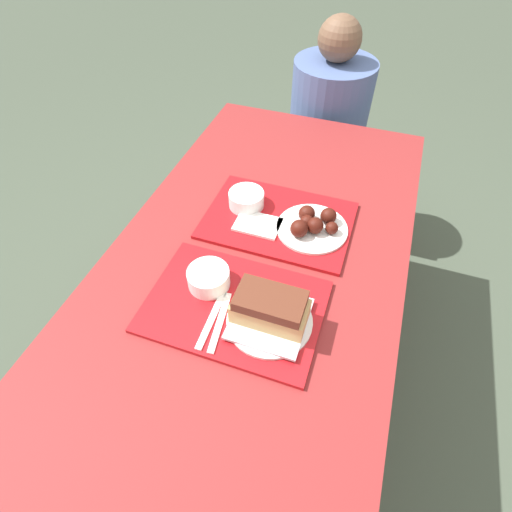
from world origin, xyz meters
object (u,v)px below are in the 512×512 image
Objects in this scene: bowl_coleslaw_far at (246,198)px; wings_plate_far at (312,224)px; tray_near at (234,306)px; tray_far at (278,220)px; brisket_sandwich_plate at (270,312)px; person_seated_across at (330,108)px; bowl_coleslaw_near at (209,277)px.

wings_plate_far is at bearing -9.96° from bowl_coleslaw_far.
tray_near is at bearing -109.83° from wings_plate_far.
brisket_sandwich_plate is at bearing -76.25° from tray_far.
brisket_sandwich_plate is 0.34m from wings_plate_far.
tray_near is 2.10× the size of brisket_sandwich_plate.
person_seated_across reaches higher than wings_plate_far.
tray_near is 1.19m from person_seated_across.
tray_near is 4.01× the size of bowl_coleslaw_far.
bowl_coleslaw_near is at bearing -125.41° from wings_plate_far.
person_seated_across is (0.10, 0.83, -0.10)m from bowl_coleslaw_far.
tray_near is at bearing -89.87° from person_seated_across.
person_seated_across reaches higher than brisket_sandwich_plate.
wings_plate_far is at bearing 54.59° from bowl_coleslaw_near.
brisket_sandwich_plate is 0.32× the size of person_seated_across.
brisket_sandwich_plate is at bearing -62.45° from bowl_coleslaw_far.
person_seated_across reaches higher than tray_far.
wings_plate_far reaches higher than tray_far.
tray_far is 0.11m from wings_plate_far.
bowl_coleslaw_far is 0.17× the size of person_seated_across.
brisket_sandwich_plate is at bearing -17.32° from bowl_coleslaw_near.
bowl_coleslaw_near is 1.00× the size of bowl_coleslaw_far.
person_seated_across is (0.08, 1.15, -0.10)m from bowl_coleslaw_near.
tray_near is at bearing 170.40° from brisket_sandwich_plate.
bowl_coleslaw_near is 1.16m from person_seated_across.
bowl_coleslaw_near is (-0.10, -0.30, 0.03)m from tray_far.
bowl_coleslaw_near is at bearing -107.96° from tray_far.
person_seated_across is (-0.10, 1.21, -0.12)m from brisket_sandwich_plate.
brisket_sandwich_plate is 0.99× the size of wings_plate_far.
tray_far is 0.12m from bowl_coleslaw_far.
bowl_coleslaw_near is at bearing -87.20° from bowl_coleslaw_far.
brisket_sandwich_plate reaches higher than tray_far.
person_seated_across is at bearing 83.25° from bowl_coleslaw_far.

